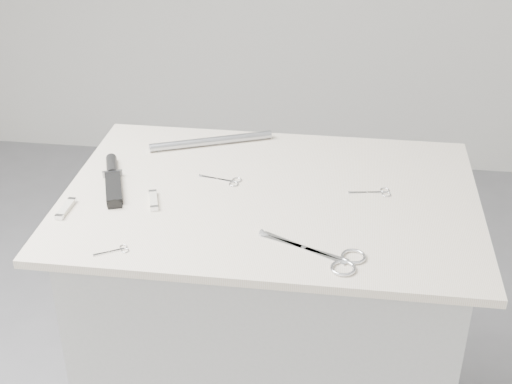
# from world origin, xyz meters

# --- Properties ---
(plinth) EXTENTS (0.90, 0.60, 0.90)m
(plinth) POSITION_xyz_m (0.00, 0.00, 0.45)
(plinth) COLOR #B5B5B3
(plinth) RESTS_ON ground
(display_board) EXTENTS (1.00, 0.70, 0.02)m
(display_board) POSITION_xyz_m (0.00, 0.00, 0.91)
(display_board) COLOR beige
(display_board) RESTS_ON plinth
(large_shears) EXTENTS (0.23, 0.15, 0.01)m
(large_shears) POSITION_xyz_m (0.16, -0.25, 0.92)
(large_shears) COLOR silver
(large_shears) RESTS_ON display_board
(embroidery_scissors_a) EXTENTS (0.11, 0.05, 0.00)m
(embroidery_scissors_a) POSITION_xyz_m (-0.12, 0.05, 0.92)
(embroidery_scissors_a) COLOR silver
(embroidery_scissors_a) RESTS_ON display_board
(embroidery_scissors_b) EXTENTS (0.10, 0.04, 0.00)m
(embroidery_scissors_b) POSITION_xyz_m (0.26, 0.04, 0.92)
(embroidery_scissors_b) COLOR silver
(embroidery_scissors_b) RESTS_ON display_board
(tiny_scissors) EXTENTS (0.07, 0.05, 0.00)m
(tiny_scissors) POSITION_xyz_m (-0.30, -0.29, 0.92)
(tiny_scissors) COLOR silver
(tiny_scissors) RESTS_ON display_board
(sheathed_knife) EXTENTS (0.11, 0.24, 0.03)m
(sheathed_knife) POSITION_xyz_m (-0.40, 0.02, 0.93)
(sheathed_knife) COLOR black
(sheathed_knife) RESTS_ON display_board
(pocket_knife_a) EXTENTS (0.02, 0.09, 0.01)m
(pocket_knife_a) POSITION_xyz_m (-0.46, -0.14, 0.93)
(pocket_knife_a) COLOR beige
(pocket_knife_a) RESTS_ON display_board
(pocket_knife_b) EXTENTS (0.04, 0.09, 0.01)m
(pocket_knife_b) POSITION_xyz_m (-0.27, -0.08, 0.93)
(pocket_knife_b) COLOR beige
(pocket_knife_b) RESTS_ON display_board
(metal_rail) EXTENTS (0.32, 0.15, 0.02)m
(metal_rail) POSITION_xyz_m (-0.19, 0.25, 0.93)
(metal_rail) COLOR #999BA1
(metal_rail) RESTS_ON display_board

